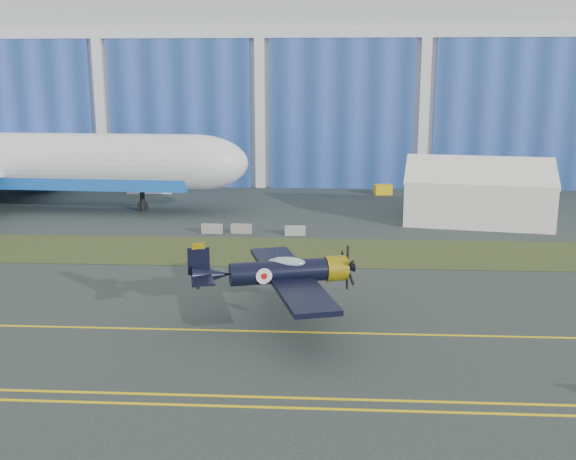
# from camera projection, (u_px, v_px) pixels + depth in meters

# --- Properties ---
(ground) EXTENTS (260.00, 260.00, 0.00)m
(ground) POSITION_uv_depth(u_px,v_px,m) (190.00, 303.00, 45.54)
(ground) COLOR #303936
(ground) RESTS_ON ground
(grass_median) EXTENTS (260.00, 10.00, 0.02)m
(grass_median) POSITION_uv_depth(u_px,v_px,m) (222.00, 251.00, 59.16)
(grass_median) COLOR #475128
(grass_median) RESTS_ON ground
(hangar) EXTENTS (220.00, 45.70, 30.00)m
(hangar) POSITION_uv_depth(u_px,v_px,m) (273.00, 77.00, 112.13)
(hangar) COLOR silver
(hangar) RESTS_ON ground
(taxiway_centreline) EXTENTS (200.00, 0.20, 0.02)m
(taxiway_centreline) POSITION_uv_depth(u_px,v_px,m) (173.00, 329.00, 40.67)
(taxiway_centreline) COLOR yellow
(taxiway_centreline) RESTS_ON ground
(edge_line_near) EXTENTS (80.00, 0.20, 0.02)m
(edge_line_near) POSITION_uv_depth(u_px,v_px,m) (127.00, 403.00, 31.42)
(edge_line_near) COLOR yellow
(edge_line_near) RESTS_ON ground
(edge_line_far) EXTENTS (80.00, 0.20, 0.02)m
(edge_line_far) POSITION_uv_depth(u_px,v_px,m) (133.00, 394.00, 32.39)
(edge_line_far) COLOR yellow
(edge_line_far) RESTS_ON ground
(warbird) EXTENTS (14.95, 16.60, 4.15)m
(warbird) POSITION_uv_depth(u_px,v_px,m) (279.00, 272.00, 41.26)
(warbird) COLOR black
(warbird) RESTS_ON ground
(tent) EXTENTS (16.55, 13.32, 6.92)m
(tent) POSITION_uv_depth(u_px,v_px,m) (478.00, 188.00, 71.07)
(tent) COLOR white
(tent) RESTS_ON ground
(shipping_container) EXTENTS (5.99, 2.88, 2.51)m
(shipping_container) POSITION_uv_depth(u_px,v_px,m) (150.00, 183.00, 88.91)
(shipping_container) COLOR white
(shipping_container) RESTS_ON ground
(tug) EXTENTS (2.38, 1.70, 1.28)m
(tug) POSITION_uv_depth(u_px,v_px,m) (383.00, 190.00, 87.69)
(tug) COLOR yellow
(tug) RESTS_ON ground
(barrier_a) EXTENTS (2.04, 0.75, 0.90)m
(barrier_a) POSITION_uv_depth(u_px,v_px,m) (212.00, 229.00, 65.78)
(barrier_a) COLOR gray
(barrier_a) RESTS_ON ground
(barrier_b) EXTENTS (2.05, 0.79, 0.90)m
(barrier_b) POSITION_uv_depth(u_px,v_px,m) (241.00, 229.00, 65.77)
(barrier_b) COLOR gray
(barrier_b) RESTS_ON ground
(barrier_c) EXTENTS (2.03, 0.72, 0.90)m
(barrier_c) POSITION_uv_depth(u_px,v_px,m) (295.00, 231.00, 64.95)
(barrier_c) COLOR #8F9F91
(barrier_c) RESTS_ON ground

